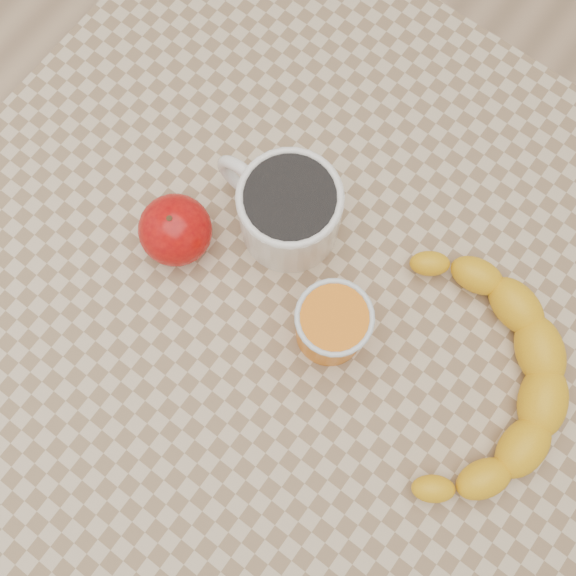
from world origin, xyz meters
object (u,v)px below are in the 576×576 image
Objects in this scene: coffee_mug at (287,209)px; orange_juice_glass at (332,325)px; banana at (479,380)px; apple at (175,230)px; table at (288,309)px.

coffee_mug is 1.69× the size of orange_juice_glass.
coffee_mug is at bearing 150.28° from banana.
coffee_mug reaches higher than apple.
table is 9.13× the size of orange_juice_glass.
banana is (0.21, 0.04, 0.11)m from table.
table is 0.15m from coffee_mug.
orange_juice_glass is 1.03× the size of apple.
apple is 0.34m from banana.
apple is at bearing -169.61° from table.
orange_juice_glass is at bearing 172.92° from banana.
banana is at bearing -5.12° from coffee_mug.
coffee_mug reaches higher than orange_juice_glass.
table is 9.39× the size of apple.
apple is at bearing 165.66° from banana.
orange_juice_glass reaches higher than table.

